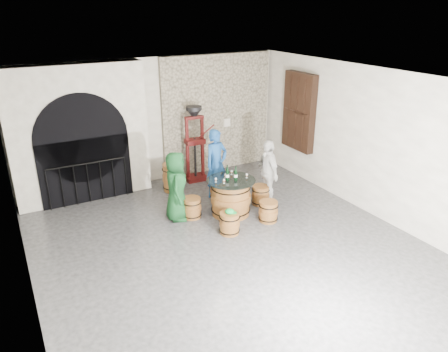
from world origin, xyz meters
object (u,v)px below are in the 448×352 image
person_green (176,186)px  barrel_stool_right (261,195)px  barrel_stool_near_right (268,211)px  wine_bottle_right (227,173)px  wine_bottle_left (227,174)px  corking_press (195,138)px  barrel_stool_left (192,208)px  person_white (268,172)px  barrel_stool_far (219,190)px  barrel_table (231,197)px  person_blue (216,164)px  wine_bottle_center (236,174)px  side_barrel (173,177)px  barrel_stool_near_left (230,223)px

person_green → barrel_stool_right: bearing=-74.5°
barrel_stool_near_right → wine_bottle_right: 1.22m
wine_bottle_left → corking_press: 2.20m
barrel_stool_left → person_white: (1.89, -0.14, 0.54)m
wine_bottle_left → wine_bottle_right: same height
barrel_stool_left → barrel_stool_far: same height
barrel_table → person_blue: size_ratio=0.64×
barrel_stool_right → person_green: bearing=172.4°
barrel_stool_far → wine_bottle_center: bearing=-94.0°
person_white → side_barrel: size_ratio=2.18×
wine_bottle_right → corking_press: bearing=84.2°
barrel_stool_left → barrel_stool_right: 1.70m
corking_press → barrel_stool_near_left: bearing=-98.3°
barrel_stool_left → person_white: size_ratio=0.30×
barrel_stool_right → corking_press: bearing=108.2°
barrel_table → wine_bottle_center: (0.09, -0.06, 0.55)m
person_white → person_green: bearing=-87.2°
barrel_stool_left → barrel_stool_right: size_ratio=1.00×
person_green → person_blue: person_blue is taller
barrel_stool_far → person_white: size_ratio=0.30×
barrel_stool_right → barrel_stool_near_left: 1.57m
barrel_stool_left → corking_press: corking_press is taller
barrel_stool_near_right → person_white: size_ratio=0.30×
person_green → person_white: person_green is taller
barrel_stool_left → barrel_stool_near_left: same height
barrel_stool_left → wine_bottle_center: 1.22m
barrel_stool_near_left → barrel_table: bearing=58.7°
person_green → wine_bottle_left: bearing=-84.8°
barrel_stool_near_left → wine_bottle_left: bearing=63.9°
barrel_stool_far → side_barrel: size_ratio=0.65×
wine_bottle_center → barrel_stool_left: bearing=160.0°
barrel_stool_left → corking_press: 2.37m
wine_bottle_left → wine_bottle_right: size_ratio=1.00×
barrel_stool_near_left → person_green: size_ratio=0.30×
person_blue → wine_bottle_right: size_ratio=5.18×
wine_bottle_right → side_barrel: (-0.59, 1.75, -0.61)m
wine_bottle_center → corking_press: bearing=87.7°
barrel_stool_left → barrel_stool_right: bearing=-5.6°
person_white → wine_bottle_center: bearing=-69.8°
wine_bottle_center → barrel_stool_right: bearing=12.1°
wine_bottle_left → side_barrel: 1.99m
person_green → person_blue: bearing=-40.9°
barrel_table → barrel_stool_near_left: 0.89m
barrel_stool_right → wine_bottle_right: 1.16m
barrel_stool_right → corking_press: 2.40m
barrel_stool_far → person_white: (0.90, -0.73, 0.54)m
wine_bottle_left → wine_bottle_right: 0.07m
person_green → wine_bottle_left: size_ratio=4.73×
person_green → wine_bottle_right: size_ratio=4.73×
barrel_table → person_blue: person_blue is taller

